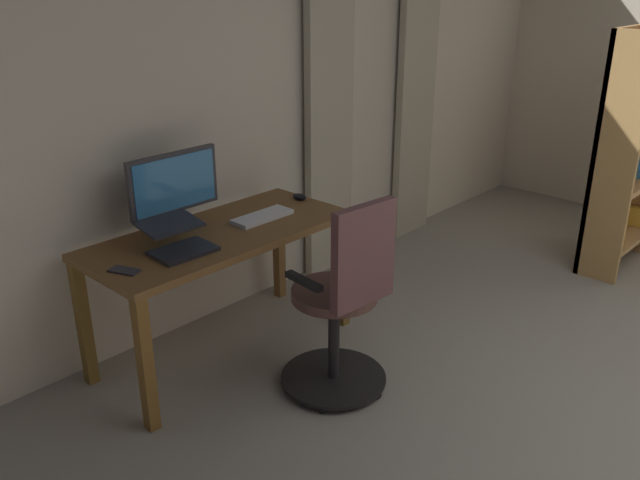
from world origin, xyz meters
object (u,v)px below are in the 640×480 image
Objects in this scene: cell_phone_face_up at (124,271)px; computer_keyboard at (262,217)px; computer_mouse at (299,197)px; laptop at (178,241)px; office_chair at (343,306)px; desk at (221,248)px; bookshelf at (627,150)px; computer_monitor at (174,186)px.

computer_keyboard is at bearing 161.51° from cell_phone_face_up.
laptop is at bearing 6.95° from computer_mouse.
office_chair is 0.99m from computer_mouse.
computer_mouse is (-0.50, -0.80, 0.27)m from office_chair.
desk is at bearing 108.02° from office_chair.
laptop is at bearing 3.42° from computer_keyboard.
cell_phone_face_up is at bearing 3.47° from computer_keyboard.
bookshelf is at bearing 150.90° from computer_mouse.
desk is at bearing -166.81° from laptop.
office_chair is at bearing 102.57° from desk.
office_chair is at bearing 107.06° from computer_monitor.
computer_monitor reaches higher than laptop.
laptop is at bearing 161.59° from cell_phone_face_up.
computer_keyboard is at bearing -23.65° from bookshelf.
computer_mouse reaches higher than desk.
office_chair is at bearing 80.48° from computer_keyboard.
office_chair is (-0.17, 0.74, -0.15)m from desk.
desk is 0.78m from office_chair.
computer_mouse is (-0.80, 0.15, -0.22)m from computer_monitor.
computer_monitor is at bearing -24.49° from bookshelf.
computer_monitor reaches higher than office_chair.
laptop reaches higher than computer_mouse.
bookshelf is (-3.10, 1.06, 0.07)m from laptop.
laptop is at bearing 10.91° from desk.
desk is at bearing 121.27° from computer_monitor.
bookshelf is at bearing 155.51° from computer_monitor.
computer_monitor is 3.21m from bookshelf.
office_chair is 1.07m from cell_phone_face_up.
computer_keyboard is 0.39m from computer_mouse.
office_chair is 7.39× the size of cell_phone_face_up.
desk is at bearing -4.82° from computer_keyboard.
computer_mouse is at bearing 164.15° from cell_phone_face_up.
laptop is 0.33m from cell_phone_face_up.
computer_keyboard reaches higher than desk.
laptop reaches higher than computer_keyboard.
laptop reaches higher than cell_phone_face_up.
cell_phone_face_up is at bearing 29.46° from computer_monitor.
computer_monitor is (0.29, -0.95, 0.49)m from office_chair.
office_chair is at bearing 57.88° from computer_mouse.
bookshelf is at bearing 158.11° from desk.
bookshelf reaches higher than desk.
computer_mouse reaches higher than cell_phone_face_up.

